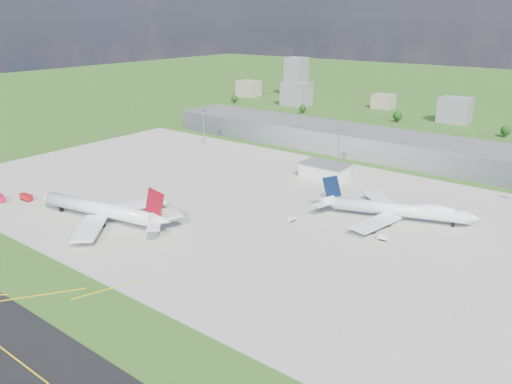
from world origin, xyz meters
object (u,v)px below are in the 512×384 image
Objects in this scene: airliner_blue_quad at (398,210)px; van_white_far at (383,238)px; crash_tender at (0,199)px; airliner_red_twin at (104,210)px; fire_truck at (26,198)px; tug_yellow at (159,213)px; van_white_near at (291,219)px.

van_white_far is at bearing -100.09° from airliner_blue_quad.
airliner_blue_quad is 25.12m from van_white_far.
airliner_red_twin is at bearing 28.29° from crash_tender.
airliner_red_twin is 55.56m from fire_truck.
fire_truck is at bearing -3.19° from airliner_red_twin.
airliner_red_twin is 19.42× the size of tug_yellow.
van_white_near is at bearing 41.59° from crash_tender.
van_white_far is (110.28, 58.69, -4.36)m from airliner_red_twin.
airliner_blue_quad reaches higher than tug_yellow.
tug_yellow is at bearing -167.05° from van_white_far.
airliner_red_twin is 1.08× the size of airliner_blue_quad.
crash_tender is at bearing -164.93° from van_white_far.
tug_yellow is at bearing 39.94° from crash_tender.
airliner_red_twin is 65.86m from crash_tender.
crash_tender reaches higher than tug_yellow.
crash_tender is at bearing -138.21° from fire_truck.
tug_yellow is 63.22m from van_white_near.
fire_truck is at bearing -166.45° from van_white_far.
fire_truck is at bearing 59.57° from crash_tender.
crash_tender is 1.88× the size of tug_yellow.
van_white_near is (131.83, 68.64, -0.59)m from crash_tender.
van_white_far reaches higher than tug_yellow.
van_white_near is 42.65m from van_white_far.
airliner_blue_quad is at bearing -43.59° from van_white_near.
airliner_blue_quad is 9.58× the size of crash_tender.
airliner_blue_quad reaches higher than van_white_near.
fire_truck is 177.89m from van_white_far.
crash_tender is 1.52× the size of van_white_far.
fire_truck is 1.05× the size of crash_tender.
airliner_blue_quad is at bearing -152.66° from airliner_red_twin.
tug_yellow is at bearing 127.52° from van_white_near.
airliner_blue_quad is at bearing -10.97° from tug_yellow.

